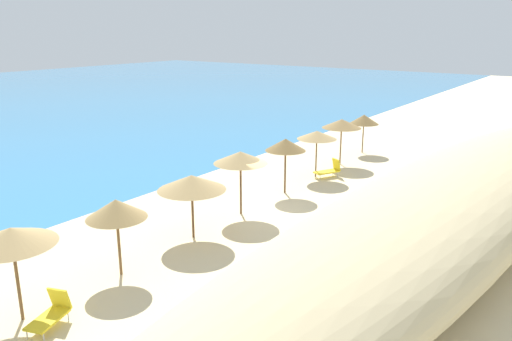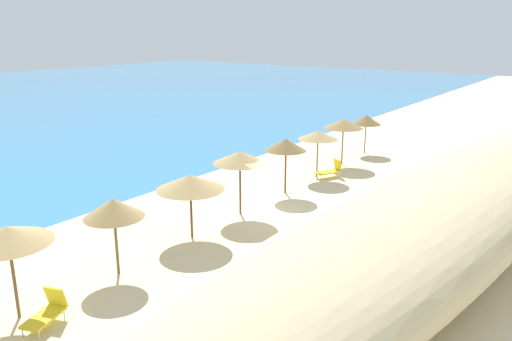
{
  "view_description": "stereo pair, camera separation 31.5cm",
  "coord_description": "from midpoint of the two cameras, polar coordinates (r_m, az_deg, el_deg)",
  "views": [
    {
      "loc": [
        -17.77,
        -12.35,
        8.02
      ],
      "look_at": [
        1.07,
        0.99,
        1.52
      ],
      "focal_mm": 35.54,
      "sensor_mm": 36.0,
      "label": 1
    },
    {
      "loc": [
        -17.58,
        -12.61,
        8.02
      ],
      "look_at": [
        1.07,
        0.99,
        1.52
      ],
      "focal_mm": 35.54,
      "sensor_mm": 36.0,
      "label": 2
    }
  ],
  "objects": [
    {
      "name": "beach_umbrella_2",
      "position": [
        17.2,
        -15.97,
        -4.18
      ],
      "size": [
        2.0,
        2.0,
        2.67
      ],
      "color": "brown",
      "rests_on": "ground_plane"
    },
    {
      "name": "beach_umbrella_5",
      "position": [
        24.99,
        2.98,
        2.9
      ],
      "size": [
        2.01,
        2.01,
        2.79
      ],
      "color": "brown",
      "rests_on": "ground_plane"
    },
    {
      "name": "beach_umbrella_8",
      "position": [
        34.18,
        11.8,
        5.65
      ],
      "size": [
        1.95,
        1.95,
        2.55
      ],
      "color": "brown",
      "rests_on": "ground_plane"
    },
    {
      "name": "ground_plane",
      "position": [
        23.07,
        0.09,
        -4.62
      ],
      "size": [
        160.0,
        160.0,
        0.0
      ],
      "primitive_type": "plane",
      "color": "beige"
    },
    {
      "name": "beach_umbrella_3",
      "position": [
        19.72,
        -7.72,
        -1.36
      ],
      "size": [
        2.68,
        2.68,
        2.58
      ],
      "color": "brown",
      "rests_on": "ground_plane"
    },
    {
      "name": "lounge_chair_1",
      "position": [
        15.72,
        -22.6,
        -14.57
      ],
      "size": [
        1.45,
        1.03,
        0.97
      ],
      "rotation": [
        0.0,
        0.0,
        1.91
      ],
      "color": "yellow",
      "rests_on": "ground_plane"
    },
    {
      "name": "beach_umbrella_6",
      "position": [
        27.96,
        6.55,
        3.98
      ],
      "size": [
        2.18,
        2.18,
        2.62
      ],
      "color": "brown",
      "rests_on": "ground_plane"
    },
    {
      "name": "beach_umbrella_4",
      "position": [
        22.03,
        -2.17,
        1.46
      ],
      "size": [
        2.37,
        2.37,
        2.87
      ],
      "color": "brown",
      "rests_on": "ground_plane"
    },
    {
      "name": "beach_umbrella_1",
      "position": [
        15.48,
        -26.36,
        -6.66
      ],
      "size": [
        2.42,
        2.42,
        2.81
      ],
      "color": "brown",
      "rests_on": "ground_plane"
    },
    {
      "name": "dune_ridge",
      "position": [
        21.11,
        21.13,
        -3.32
      ],
      "size": [
        36.42,
        8.87,
        3.03
      ],
      "primitive_type": "ellipsoid",
      "rotation": [
        0.0,
        0.0,
        -0.07
      ],
      "color": "#C9B586",
      "rests_on": "ground_plane"
    },
    {
      "name": "lounge_chair_0",
      "position": [
        28.5,
        7.94,
        0.08
      ],
      "size": [
        1.58,
        1.19,
        1.0
      ],
      "rotation": [
        0.0,
        0.0,
        1.1
      ],
      "color": "yellow",
      "rests_on": "ground_plane"
    },
    {
      "name": "beach_umbrella_7",
      "position": [
        30.88,
        9.33,
        5.23
      ],
      "size": [
        2.36,
        2.36,
        2.78
      ],
      "color": "brown",
      "rests_on": "ground_plane"
    }
  ]
}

